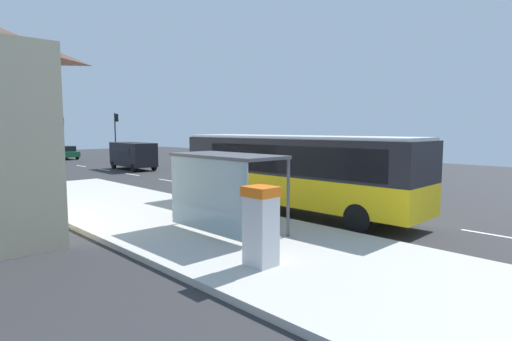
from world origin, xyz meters
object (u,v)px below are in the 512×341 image
white_van (133,154)px  traffic_light_far_side (26,129)px  ticket_machine (261,225)px  sedan_near (65,152)px  bus (293,169)px  recycling_bin_orange (217,198)px  bus_shelter (219,173)px  traffic_light_median (61,132)px  traffic_light_near_side (116,129)px  recycling_bin_red (228,200)px

white_van → traffic_light_far_side: (-5.30, 10.84, 2.08)m
ticket_machine → sedan_near: bearing=76.6°
bus → ticket_machine: size_ratio=5.71×
traffic_light_far_side → white_van: bearing=-63.9°
white_van → recycling_bin_orange: bearing=-108.2°
recycling_bin_orange → ticket_machine: bearing=-120.0°
bus_shelter → traffic_light_far_side: bearing=84.3°
traffic_light_far_side → traffic_light_median: bearing=12.9°
ticket_machine → traffic_light_near_side: traffic_light_near_side is taller
white_van → traffic_light_far_side: bearing=116.1°
bus → recycling_bin_red: bus is taller
recycling_bin_orange → bus_shelter: (-2.21, -2.90, 1.44)m
sedan_near → traffic_light_near_side: traffic_light_near_side is taller
bus_shelter → recycling_bin_orange: bearing=52.6°
ticket_machine → bus_shelter: bearing=67.6°
white_van → recycling_bin_red: 21.20m
traffic_light_median → bus_shelter: size_ratio=1.17×
recycling_bin_red → traffic_light_near_side: 31.88m
traffic_light_median → bus: bearing=-93.7°
recycling_bin_orange → traffic_light_far_side: bearing=87.9°
bus → ticket_machine: 7.38m
bus_shelter → recycling_bin_red: bearing=44.8°
white_van → bus_shelter: size_ratio=1.32×
white_van → ticket_machine: size_ratio=2.73×
recycling_bin_red → traffic_light_median: traffic_light_median is taller
traffic_light_median → sedan_near: bearing=68.6°
ticket_machine → bus_shelter: 3.62m
traffic_light_near_side → traffic_light_median: traffic_light_near_side is taller
white_van → sedan_near: (0.10, 16.48, -0.55)m
ticket_machine → traffic_light_near_side: size_ratio=0.38×
traffic_light_far_side → traffic_light_near_side: bearing=-5.3°
recycling_bin_red → white_van: bearing=72.4°
bus → traffic_light_near_side: (7.21, 31.49, 1.58)m
recycling_bin_red → bus: bearing=-26.7°
white_van → traffic_light_median: (-1.80, 11.64, 1.78)m
white_van → sedan_near: 16.49m
sedan_near → white_van: bearing=-90.4°
traffic_light_far_side → bus_shelter: 33.43m
traffic_light_near_side → sedan_near: bearing=116.4°
bus → traffic_light_near_side: size_ratio=2.14×
recycling_bin_red → traffic_light_near_side: bearing=72.2°
recycling_bin_red → traffic_light_far_side: (1.10, 31.04, 2.77)m
recycling_bin_orange → traffic_light_near_side: bearing=71.8°
bus → recycling_bin_orange: bus is taller
white_van → recycling_bin_orange: white_van is taller
sedan_near → ticket_machine: bearing=-103.4°
sedan_near → traffic_light_near_side: bearing=-63.6°
traffic_light_far_side → sedan_near: bearing=46.3°
recycling_bin_orange → traffic_light_near_side: size_ratio=0.18×
traffic_light_near_side → bus: bearing=-102.9°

